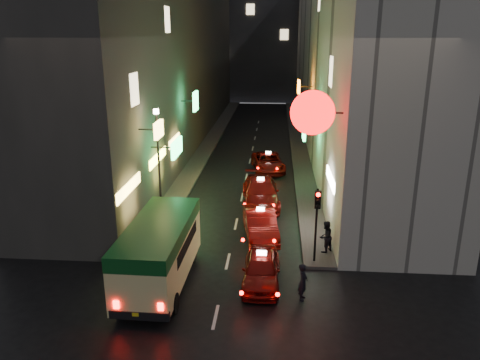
% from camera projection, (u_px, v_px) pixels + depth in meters
% --- Properties ---
extents(building_left, '(7.58, 52.00, 18.00)m').
position_uv_depth(building_left, '(170.00, 46.00, 43.95)').
color(building_left, '#393634').
rests_on(building_left, ground).
extents(building_right, '(8.30, 52.00, 18.00)m').
position_uv_depth(building_right, '(342.00, 47.00, 42.76)').
color(building_right, '#B6AFA6').
rests_on(building_right, ground).
extents(building_far, '(30.00, 10.00, 22.00)m').
position_uv_depth(building_far, '(265.00, 28.00, 73.20)').
color(building_far, '#35363B').
rests_on(building_far, ground).
extents(sidewalk_left, '(1.50, 52.00, 0.15)m').
position_uv_depth(sidewalk_left, '(212.00, 140.00, 46.35)').
color(sidewalk_left, '#454240').
rests_on(sidewalk_left, ground).
extents(sidewalk_right, '(1.50, 52.00, 0.15)m').
position_uv_depth(sidewalk_right, '(298.00, 141.00, 45.72)').
color(sidewalk_right, '#454240').
rests_on(sidewalk_right, ground).
extents(minibus, '(2.38, 6.49, 2.78)m').
position_uv_depth(minibus, '(159.00, 246.00, 19.32)').
color(minibus, '#EEE395').
rests_on(minibus, ground).
extents(taxi_near, '(2.02, 4.85, 1.71)m').
position_uv_depth(taxi_near, '(261.00, 267.00, 19.70)').
color(taxi_near, '#6B0C08').
rests_on(taxi_near, ground).
extents(taxi_second, '(2.92, 5.51, 1.84)m').
position_uv_depth(taxi_second, '(260.00, 221.00, 24.26)').
color(taxi_second, '#6B0C08').
rests_on(taxi_second, ground).
extents(taxi_third, '(2.79, 5.93, 2.01)m').
position_uv_depth(taxi_third, '(261.00, 190.00, 28.81)').
color(taxi_third, '#6B0C08').
rests_on(taxi_third, ground).
extents(taxi_far, '(2.77, 5.17, 1.73)m').
position_uv_depth(taxi_far, '(268.00, 161.00, 36.01)').
color(taxi_far, '#6B0C08').
rests_on(taxi_far, ground).
extents(pedestrian_crossing, '(0.48, 0.64, 1.76)m').
position_uv_depth(pedestrian_crossing, '(303.00, 280.00, 18.44)').
color(pedestrian_crossing, black).
rests_on(pedestrian_crossing, ground).
extents(pedestrian_sidewalk, '(0.77, 0.76, 1.76)m').
position_uv_depth(pedestrian_sidewalk, '(326.00, 235.00, 22.19)').
color(pedestrian_sidewalk, black).
rests_on(pedestrian_sidewalk, sidewalk_right).
extents(traffic_light, '(0.26, 0.43, 3.50)m').
position_uv_depth(traffic_light, '(317.00, 210.00, 20.68)').
color(traffic_light, black).
rests_on(traffic_light, sidewalk_right).
extents(lamp_post, '(0.28, 0.28, 6.22)m').
position_uv_depth(lamp_post, '(159.00, 158.00, 25.28)').
color(lamp_post, black).
rests_on(lamp_post, sidewalk_left).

